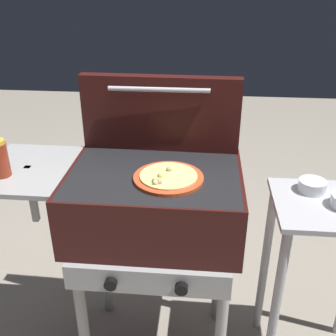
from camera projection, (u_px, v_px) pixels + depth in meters
name	position (u px, v px, depth m)	size (l,w,h in m)	color
grill	(151.00, 206.00, 1.53)	(0.96, 0.53, 0.90)	#38110F
grill_lid_open	(160.00, 113.00, 1.59)	(0.63, 0.09, 0.30)	#38110F
pizza_cheese	(168.00, 177.00, 1.41)	(0.25, 0.25, 0.03)	#C64723
prep_table	(324.00, 255.00, 1.56)	(0.44, 0.36, 0.80)	#B2B2B7
topping_bowl_far	(312.00, 186.00, 1.53)	(0.10, 0.10, 0.04)	silver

